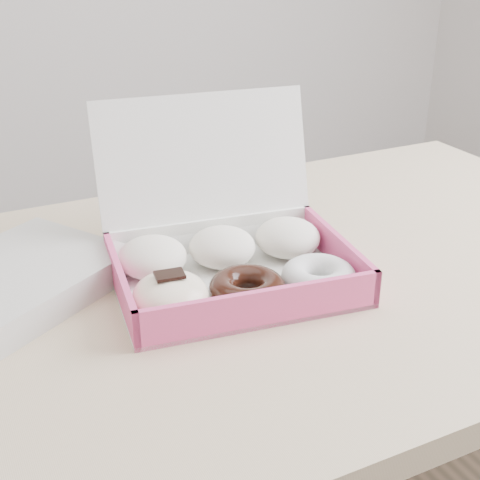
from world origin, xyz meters
name	(u,v)px	position (x,y,z in m)	size (l,w,h in m)	color
table	(307,302)	(0.00, 0.00, 0.67)	(1.20, 0.80, 0.75)	tan
donut_box	(227,256)	(-0.14, 0.00, 0.79)	(0.37, 0.34, 0.24)	white
newspapers	(20,279)	(-0.42, 0.09, 0.77)	(0.27, 0.21, 0.04)	beige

